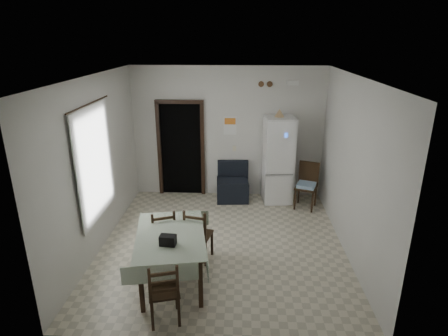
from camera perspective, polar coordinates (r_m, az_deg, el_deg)
ground at (r=6.76m, az=-0.20°, el=-11.48°), size 4.50×4.50×0.00m
ceiling at (r=5.82m, az=-0.24°, el=13.79°), size 4.20×4.50×0.02m
wall_back at (r=8.29m, az=0.57°, el=5.35°), size 4.20×0.02×2.90m
wall_front at (r=4.09m, az=-1.85°, el=-10.29°), size 4.20×0.02×2.90m
wall_left at (r=6.58m, az=-18.79°, el=0.47°), size 0.02×4.50×2.90m
wall_right at (r=6.39m, az=18.93°, el=-0.11°), size 0.02×4.50×2.90m
doorway at (r=8.69m, az=-6.33°, el=3.24°), size 1.06×0.52×2.22m
window_recess at (r=6.40m, az=-19.93°, el=0.74°), size 0.10×1.20×1.60m
curtain at (r=6.36m, az=-19.02°, el=0.73°), size 0.02×1.45×1.85m
curtain_rod at (r=6.13m, az=-19.91°, el=9.16°), size 0.02×1.60×0.02m
calendar at (r=8.24m, az=0.93°, el=6.47°), size 0.28×0.02×0.40m
calendar_image at (r=8.21m, az=0.93°, el=7.14°), size 0.24×0.01×0.14m
light_switch at (r=8.37m, az=1.59°, el=2.99°), size 0.08×0.02×0.12m
vent_left at (r=8.09m, az=5.68°, el=12.61°), size 0.12×0.03×0.12m
vent_right at (r=8.10m, az=6.98°, el=12.57°), size 0.12×0.03×0.12m
emergency_light at (r=8.12m, az=10.40°, el=12.63°), size 0.25×0.07×0.09m
fridge at (r=8.16m, az=8.25°, el=1.22°), size 0.68×0.68×1.89m
tan_cone at (r=7.90m, az=8.46°, el=8.31°), size 0.22×0.22×0.17m
navy_seat at (r=8.30m, az=1.30°, el=-2.13°), size 0.74×0.72×0.84m
corner_chair at (r=8.06m, az=12.42°, el=-2.74°), size 0.54×0.54×0.98m
dining_table at (r=5.73m, az=-8.00°, el=-13.38°), size 1.22×1.63×0.77m
black_bag at (r=5.26m, az=-8.55°, el=-10.83°), size 0.23×0.15×0.14m
dining_chair_far_left at (r=6.21m, az=-9.32°, el=-9.91°), size 0.51×0.51×0.92m
dining_chair_far_right at (r=6.14m, az=-3.89°, el=-9.96°), size 0.48×0.48×0.93m
dining_chair_near_head at (r=5.03m, az=-9.15°, el=-17.91°), size 0.47×0.47×0.90m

